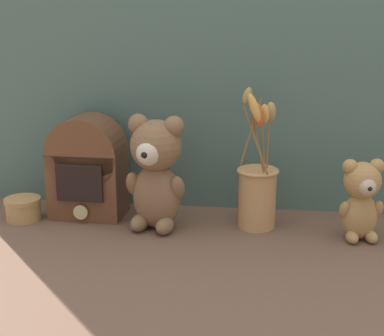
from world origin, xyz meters
name	(u,v)px	position (x,y,z in m)	size (l,w,h in m)	color
ground_plane	(191,229)	(0.00, 0.00, 0.00)	(4.00, 4.00, 0.00)	brown
backdrop_wall	(199,55)	(0.00, 0.17, 0.38)	(1.29, 0.02, 0.77)	#4C6B5B
teddy_bear_large	(156,170)	(-0.08, 0.00, 0.14)	(0.15, 0.13, 0.27)	olive
teddy_bear_medium	(361,198)	(0.38, -0.02, 0.10)	(0.10, 0.09, 0.18)	tan
flower_vase	(257,188)	(0.15, 0.03, 0.09)	(0.10, 0.16, 0.33)	tan
vintage_radio	(88,167)	(-0.26, 0.06, 0.12)	(0.18, 0.13, 0.25)	brown
decorative_tin_tall	(23,209)	(-0.41, 0.01, 0.03)	(0.09, 0.09, 0.05)	tan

